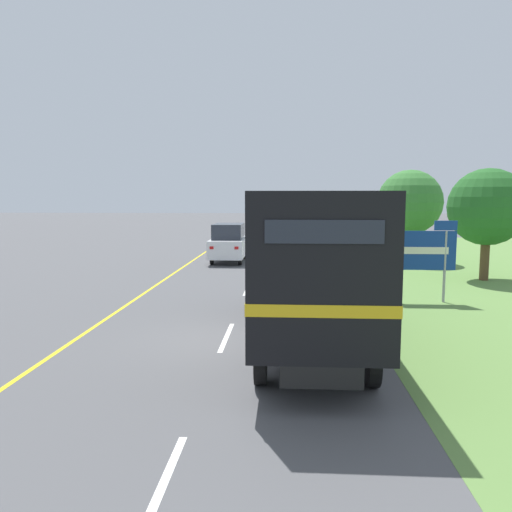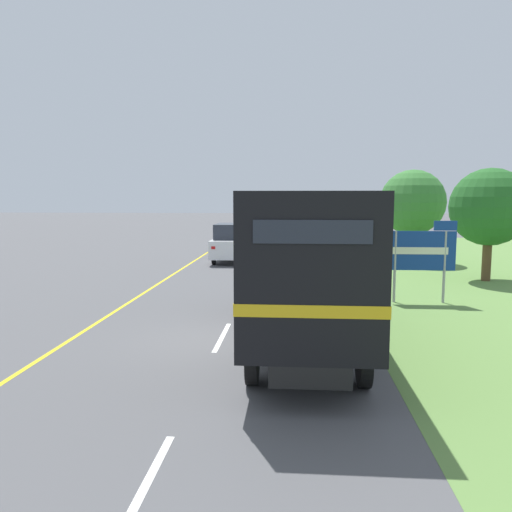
{
  "view_description": "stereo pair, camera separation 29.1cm",
  "coord_description": "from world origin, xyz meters",
  "px_view_note": "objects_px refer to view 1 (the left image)",
  "views": [
    {
      "loc": [
        1.48,
        -11.91,
        3.49
      ],
      "look_at": [
        0.3,
        7.53,
        1.2
      ],
      "focal_mm": 35.0,
      "sensor_mm": 36.0,
      "label": 1
    },
    {
      "loc": [
        1.77,
        -11.89,
        3.49
      ],
      "look_at": [
        0.3,
        7.53,
        1.2
      ],
      "focal_mm": 35.0,
      "sensor_mm": 36.0,
      "label": 2
    }
  ],
  "objects_px": {
    "roadside_tree_mid": "(410,202)",
    "roadside_tree_near": "(487,207)",
    "lead_car_white": "(229,243)",
    "highway_sign": "(422,252)",
    "horse_trailer_truck": "(310,261)"
  },
  "relations": [
    {
      "from": "highway_sign",
      "to": "roadside_tree_near",
      "type": "distance_m",
      "value": 6.23
    },
    {
      "from": "horse_trailer_truck",
      "to": "roadside_tree_mid",
      "type": "height_order",
      "value": "roadside_tree_mid"
    },
    {
      "from": "roadside_tree_near",
      "to": "roadside_tree_mid",
      "type": "relative_size",
      "value": 0.95
    },
    {
      "from": "lead_car_white",
      "to": "highway_sign",
      "type": "xyz_separation_m",
      "value": [
        7.64,
        -10.15,
        0.67
      ]
    },
    {
      "from": "lead_car_white",
      "to": "roadside_tree_mid",
      "type": "xyz_separation_m",
      "value": [
        9.74,
        0.47,
        2.19
      ]
    },
    {
      "from": "lead_car_white",
      "to": "highway_sign",
      "type": "distance_m",
      "value": 12.72
    },
    {
      "from": "roadside_tree_mid",
      "to": "roadside_tree_near",
      "type": "bearing_deg",
      "value": -73.41
    },
    {
      "from": "lead_car_white",
      "to": "roadside_tree_mid",
      "type": "distance_m",
      "value": 10.0
    },
    {
      "from": "roadside_tree_mid",
      "to": "highway_sign",
      "type": "bearing_deg",
      "value": -101.21
    },
    {
      "from": "highway_sign",
      "to": "roadside_tree_mid",
      "type": "relative_size",
      "value": 0.55
    },
    {
      "from": "highway_sign",
      "to": "roadside_tree_near",
      "type": "relative_size",
      "value": 0.58
    },
    {
      "from": "highway_sign",
      "to": "lead_car_white",
      "type": "bearing_deg",
      "value": 126.98
    },
    {
      "from": "roadside_tree_near",
      "to": "roadside_tree_mid",
      "type": "height_order",
      "value": "roadside_tree_mid"
    },
    {
      "from": "horse_trailer_truck",
      "to": "roadside_tree_mid",
      "type": "xyz_separation_m",
      "value": [
        6.05,
        15.78,
        1.22
      ]
    },
    {
      "from": "horse_trailer_truck",
      "to": "lead_car_white",
      "type": "xyz_separation_m",
      "value": [
        -3.7,
        15.31,
        -0.97
      ]
    }
  ]
}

